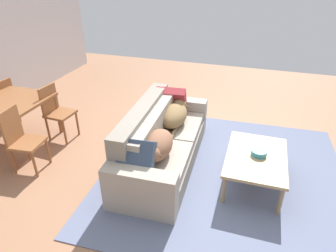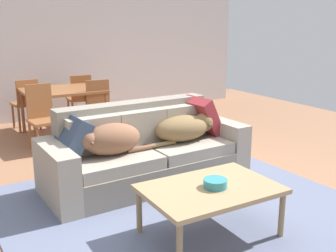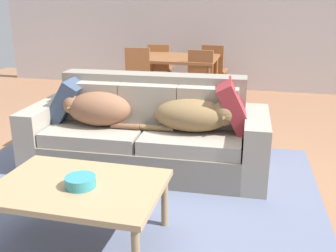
{
  "view_description": "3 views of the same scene",
  "coord_description": "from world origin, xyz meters",
  "px_view_note": "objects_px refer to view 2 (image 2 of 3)",
  "views": [
    {
      "loc": [
        -3.44,
        -0.95,
        2.64
      ],
      "look_at": [
        0.08,
        0.18,
        0.58
      ],
      "focal_mm": 31.66,
      "sensor_mm": 36.0,
      "label": 1
    },
    {
      "loc": [
        -1.94,
        -3.58,
        1.77
      ],
      "look_at": [
        0.22,
        0.17,
        0.64
      ],
      "focal_mm": 42.82,
      "sensor_mm": 36.0,
      "label": 2
    },
    {
      "loc": [
        1.04,
        -3.2,
        1.61
      ],
      "look_at": [
        0.23,
        0.08,
        0.5
      ],
      "focal_mm": 41.83,
      "sensor_mm": 36.0,
      "label": 3
    }
  ],
  "objects_px": {
    "dining_chair_near_right": "(101,107)",
    "dog_on_left_cushion": "(110,139)",
    "dining_chair_far_left": "(26,102)",
    "dining_table": "(63,93)",
    "throw_pillow_by_left_arm": "(71,138)",
    "coffee_table": "(210,192)",
    "dining_chair_far_right": "(80,96)",
    "bowl_on_coffee_table": "(215,183)",
    "couch": "(145,153)",
    "throw_pillow_by_right_arm": "(202,116)",
    "dining_chair_near_left": "(43,115)",
    "dog_on_right_cushion": "(185,128)"
  },
  "relations": [
    {
      "from": "dog_on_right_cushion",
      "to": "bowl_on_coffee_table",
      "type": "distance_m",
      "value": 1.4
    },
    {
      "from": "bowl_on_coffee_table",
      "to": "dining_chair_near_right",
      "type": "relative_size",
      "value": 0.22
    },
    {
      "from": "dining_chair_near_right",
      "to": "throw_pillow_by_left_arm",
      "type": "bearing_deg",
      "value": -115.32
    },
    {
      "from": "couch",
      "to": "dining_chair_near_right",
      "type": "bearing_deg",
      "value": 81.9
    },
    {
      "from": "throw_pillow_by_left_arm",
      "to": "coffee_table",
      "type": "xyz_separation_m",
      "value": [
        0.76,
        -1.36,
        -0.23
      ]
    },
    {
      "from": "dining_chair_near_left",
      "to": "throw_pillow_by_right_arm",
      "type": "bearing_deg",
      "value": -54.28
    },
    {
      "from": "throw_pillow_by_left_arm",
      "to": "throw_pillow_by_right_arm",
      "type": "bearing_deg",
      "value": 2.51
    },
    {
      "from": "dog_on_left_cushion",
      "to": "throw_pillow_by_right_arm",
      "type": "bearing_deg",
      "value": 6.8
    },
    {
      "from": "couch",
      "to": "dining_table",
      "type": "distance_m",
      "value": 2.45
    },
    {
      "from": "dining_chair_near_left",
      "to": "dining_chair_near_right",
      "type": "height_order",
      "value": "dining_chair_near_left"
    },
    {
      "from": "dining_chair_far_left",
      "to": "dining_table",
      "type": "bearing_deg",
      "value": 120.07
    },
    {
      "from": "couch",
      "to": "throw_pillow_by_right_arm",
      "type": "height_order",
      "value": "throw_pillow_by_right_arm"
    },
    {
      "from": "throw_pillow_by_left_arm",
      "to": "dining_chair_far_left",
      "type": "height_order",
      "value": "dining_chair_far_left"
    },
    {
      "from": "coffee_table",
      "to": "dining_table",
      "type": "distance_m",
      "value": 3.77
    },
    {
      "from": "bowl_on_coffee_table",
      "to": "coffee_table",
      "type": "bearing_deg",
      "value": 141.44
    },
    {
      "from": "coffee_table",
      "to": "dining_chair_far_right",
      "type": "height_order",
      "value": "dining_chair_far_right"
    },
    {
      "from": "throw_pillow_by_left_arm",
      "to": "throw_pillow_by_right_arm",
      "type": "distance_m",
      "value": 1.65
    },
    {
      "from": "couch",
      "to": "dog_on_right_cushion",
      "type": "distance_m",
      "value": 0.55
    },
    {
      "from": "dining_table",
      "to": "bowl_on_coffee_table",
      "type": "bearing_deg",
      "value": -86.94
    },
    {
      "from": "coffee_table",
      "to": "dog_on_left_cushion",
      "type": "bearing_deg",
      "value": 107.79
    },
    {
      "from": "coffee_table",
      "to": "dining_chair_far_left",
      "type": "distance_m",
      "value": 4.41
    },
    {
      "from": "coffee_table",
      "to": "dining_chair_far_right",
      "type": "xyz_separation_m",
      "value": [
        0.31,
        4.37,
        0.09
      ]
    },
    {
      "from": "throw_pillow_by_left_arm",
      "to": "coffee_table",
      "type": "distance_m",
      "value": 1.57
    },
    {
      "from": "dog_on_left_cushion",
      "to": "throw_pillow_by_right_arm",
      "type": "relative_size",
      "value": 1.62
    },
    {
      "from": "throw_pillow_by_left_arm",
      "to": "dog_on_left_cushion",
      "type": "bearing_deg",
      "value": -20.55
    },
    {
      "from": "dining_chair_far_left",
      "to": "coffee_table",
      "type": "bearing_deg",
      "value": 91.57
    },
    {
      "from": "dining_chair_near_right",
      "to": "dog_on_left_cushion",
      "type": "bearing_deg",
      "value": -104.6
    },
    {
      "from": "throw_pillow_by_left_arm",
      "to": "couch",
      "type": "bearing_deg",
      "value": -0.77
    },
    {
      "from": "couch",
      "to": "dog_on_right_cushion",
      "type": "xyz_separation_m",
      "value": [
        0.49,
        -0.07,
        0.25
      ]
    },
    {
      "from": "dining_table",
      "to": "dog_on_right_cushion",
      "type": "bearing_deg",
      "value": -73.7
    },
    {
      "from": "dining_chair_near_right",
      "to": "dining_chair_near_left",
      "type": "bearing_deg",
      "value": -172.13
    },
    {
      "from": "couch",
      "to": "dining_chair_near_right",
      "type": "height_order",
      "value": "dining_chair_near_right"
    },
    {
      "from": "couch",
      "to": "throw_pillow_by_left_arm",
      "type": "distance_m",
      "value": 0.88
    },
    {
      "from": "bowl_on_coffee_table",
      "to": "dining_chair_near_right",
      "type": "xyz_separation_m",
      "value": [
        0.22,
        3.24,
        0.04
      ]
    },
    {
      "from": "dining_chair_near_left",
      "to": "dining_chair_far_right",
      "type": "relative_size",
      "value": 1.06
    },
    {
      "from": "couch",
      "to": "dining_chair_near_left",
      "type": "height_order",
      "value": "dining_chair_near_left"
    },
    {
      "from": "coffee_table",
      "to": "dining_chair_near_left",
      "type": "bearing_deg",
      "value": 101.47
    },
    {
      "from": "couch",
      "to": "dining_chair_near_left",
      "type": "xyz_separation_m",
      "value": [
        -0.71,
        1.8,
        0.17
      ]
    },
    {
      "from": "throw_pillow_by_left_arm",
      "to": "dining_table",
      "type": "relative_size",
      "value": 0.36
    },
    {
      "from": "dog_on_left_cushion",
      "to": "coffee_table",
      "type": "xyz_separation_m",
      "value": [
        0.39,
        -1.22,
        -0.2
      ]
    },
    {
      "from": "couch",
      "to": "dog_on_left_cushion",
      "type": "distance_m",
      "value": 0.54
    },
    {
      "from": "dog_on_right_cushion",
      "to": "dining_chair_near_right",
      "type": "bearing_deg",
      "value": 96.38
    },
    {
      "from": "dog_on_right_cushion",
      "to": "dining_chair_far_left",
      "type": "xyz_separation_m",
      "value": [
        -1.18,
        3.09,
        -0.1
      ]
    },
    {
      "from": "couch",
      "to": "throw_pillow_by_right_arm",
      "type": "distance_m",
      "value": 0.89
    },
    {
      "from": "throw_pillow_by_left_arm",
      "to": "dining_table",
      "type": "xyz_separation_m",
      "value": [
        0.59,
        2.4,
        0.05
      ]
    },
    {
      "from": "throw_pillow_by_left_arm",
      "to": "dining_chair_near_left",
      "type": "bearing_deg",
      "value": 86.09
    },
    {
      "from": "bowl_on_coffee_table",
      "to": "dining_chair_far_right",
      "type": "bearing_deg",
      "value": 86.41
    },
    {
      "from": "dining_chair_far_left",
      "to": "dining_chair_far_right",
      "type": "xyz_separation_m",
      "value": [
        0.93,
        0.01,
        0.0
      ]
    },
    {
      "from": "coffee_table",
      "to": "dining_chair_far_left",
      "type": "xyz_separation_m",
      "value": [
        -0.62,
        4.36,
        0.09
      ]
    },
    {
      "from": "dining_chair_near_left",
      "to": "dining_chair_near_right",
      "type": "relative_size",
      "value": 1.02
    }
  ]
}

